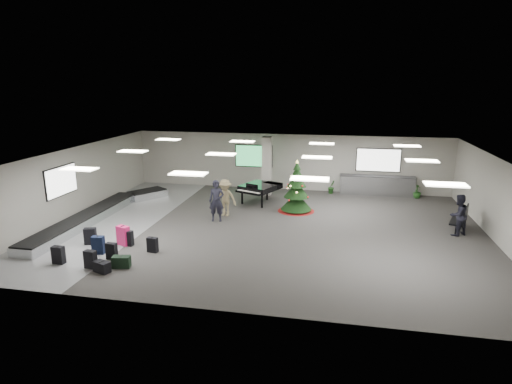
% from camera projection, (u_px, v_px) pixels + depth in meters
% --- Properties ---
extents(ground, '(18.00, 18.00, 0.00)m').
position_uv_depth(ground, '(268.00, 228.00, 18.33)').
color(ground, '#363331').
rests_on(ground, ground).
extents(room_envelope, '(18.02, 14.02, 3.21)m').
position_uv_depth(room_envelope, '(262.00, 171.00, 18.45)').
color(room_envelope, '#A19E93').
rests_on(room_envelope, ground).
extents(baggage_carousel, '(2.28, 9.71, 0.43)m').
position_uv_depth(baggage_carousel, '(99.00, 213.00, 19.66)').
color(baggage_carousel, silver).
rests_on(baggage_carousel, ground).
extents(service_counter, '(4.05, 0.65, 1.08)m').
position_uv_depth(service_counter, '(377.00, 185.00, 23.57)').
color(service_counter, silver).
rests_on(service_counter, ground).
extents(suitcase_0, '(0.43, 0.28, 0.64)m').
position_uv_depth(suitcase_0, '(90.00, 259.00, 14.31)').
color(suitcase_0, black).
rests_on(suitcase_0, ground).
extents(suitcase_1, '(0.40, 0.24, 0.61)m').
position_uv_depth(suitcase_1, '(112.00, 251.00, 15.06)').
color(suitcase_1, black).
rests_on(suitcase_1, ground).
extents(pink_suitcase, '(0.54, 0.42, 0.77)m').
position_uv_depth(pink_suitcase, '(123.00, 236.00, 16.35)').
color(pink_suitcase, '#EF1F67').
rests_on(pink_suitcase, ground).
extents(suitcase_3, '(0.41, 0.26, 0.60)m').
position_uv_depth(suitcase_3, '(128.00, 238.00, 16.31)').
color(suitcase_3, black).
rests_on(suitcase_3, ground).
extents(navy_suitcase, '(0.46, 0.30, 0.68)m').
position_uv_depth(navy_suitcase, '(98.00, 245.00, 15.51)').
color(navy_suitcase, black).
rests_on(navy_suitcase, ground).
extents(suitcase_5, '(0.42, 0.24, 0.64)m').
position_uv_depth(suitcase_5, '(58.00, 255.00, 14.68)').
color(suitcase_5, black).
rests_on(suitcase_5, ground).
extents(green_duffel, '(0.64, 0.40, 0.42)m').
position_uv_depth(green_duffel, '(121.00, 262.00, 14.41)').
color(green_duffel, black).
rests_on(green_duffel, ground).
extents(suitcase_7, '(0.41, 0.26, 0.58)m').
position_uv_depth(suitcase_7, '(153.00, 245.00, 15.68)').
color(suitcase_7, black).
rests_on(suitcase_7, ground).
extents(suitcase_8, '(0.49, 0.37, 0.66)m').
position_uv_depth(suitcase_8, '(90.00, 236.00, 16.44)').
color(suitcase_8, black).
rests_on(suitcase_8, ground).
extents(black_duffel, '(0.62, 0.48, 0.38)m').
position_uv_depth(black_duffel, '(102.00, 267.00, 14.05)').
color(black_duffel, black).
rests_on(black_duffel, ground).
extents(christmas_tree, '(1.78, 1.78, 2.53)m').
position_uv_depth(christmas_tree, '(296.00, 194.00, 20.54)').
color(christmas_tree, maroon).
rests_on(christmas_tree, ground).
extents(grand_piano, '(2.18, 2.44, 1.15)m').
position_uv_depth(grand_piano, '(259.00, 188.00, 21.91)').
color(grand_piano, black).
rests_on(grand_piano, ground).
extents(bench, '(1.08, 1.72, 1.04)m').
position_uv_depth(bench, '(461.00, 217.00, 17.87)').
color(bench, black).
rests_on(bench, ground).
extents(traveler_a, '(0.74, 0.54, 1.87)m').
position_uv_depth(traveler_a, '(216.00, 201.00, 19.04)').
color(traveler_a, black).
rests_on(traveler_a, ground).
extents(traveler_b, '(1.21, 0.82, 1.73)m').
position_uv_depth(traveler_b, '(225.00, 198.00, 19.83)').
color(traveler_b, '#918059').
rests_on(traveler_b, ground).
extents(traveler_bench, '(1.06, 1.02, 1.72)m').
position_uv_depth(traveler_bench, '(458.00, 215.00, 17.27)').
color(traveler_bench, black).
rests_on(traveler_bench, ground).
extents(potted_plant_left, '(0.49, 0.52, 0.75)m').
position_uv_depth(potted_plant_left, '(331.00, 187.00, 23.94)').
color(potted_plant_left, '#133C16').
rests_on(potted_plant_left, ground).
extents(potted_plant_right, '(0.56, 0.56, 0.76)m').
position_uv_depth(potted_plant_right, '(417.00, 191.00, 22.95)').
color(potted_plant_right, '#133C16').
rests_on(potted_plant_right, ground).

